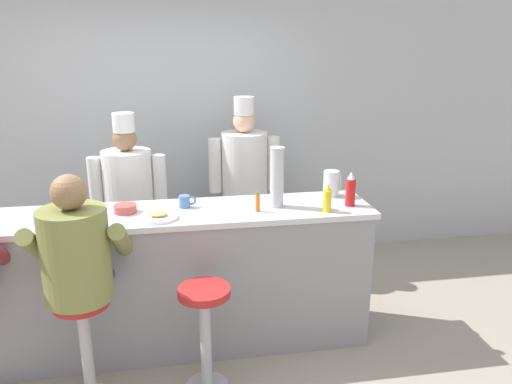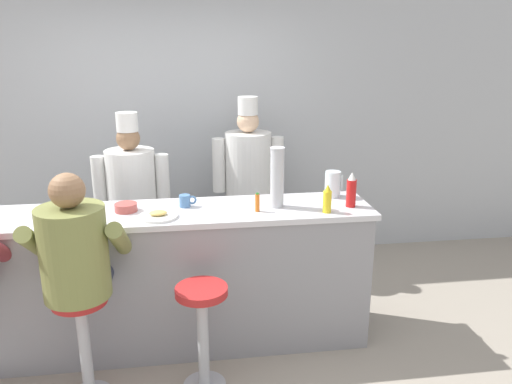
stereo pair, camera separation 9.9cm
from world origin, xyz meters
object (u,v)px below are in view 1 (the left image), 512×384
Objects in this scene: diner_seated_olive at (78,261)px; cook_in_whites_far at (244,179)px; ketchup_bottle_red at (351,190)px; hot_sauce_bottle_orange at (258,202)px; empty_stool_round at (205,323)px; mustard_bottle_yellow at (327,199)px; cook_in_whites_near at (129,200)px; cup_stack_steel at (277,177)px; water_pitcher_clear at (331,183)px; breakfast_plate at (159,217)px; cereal_bowl at (125,209)px; coffee_mug_blue at (185,201)px.

cook_in_whites_far is at bearing 53.53° from diner_seated_olive.
ketchup_bottle_red reaches higher than hot_sauce_bottle_orange.
cook_in_whites_far is (0.50, 1.69, 0.45)m from empty_stool_round.
mustard_bottle_yellow is 0.12× the size of cook_in_whites_near.
diner_seated_olive is at bearing -158.62° from cup_stack_steel.
cup_stack_steel is (-0.32, 0.17, 0.12)m from mustard_bottle_yellow.
water_pitcher_clear is 0.46× the size of cup_stack_steel.
cereal_bowl reaches higher than breakfast_plate.
cook_in_whites_far reaches higher than ketchup_bottle_red.
cup_stack_steel is 0.60× the size of empty_stool_round.
cup_stack_steel is at bearing -2.47° from cereal_bowl.
cook_in_whites_near is at bearing 151.24° from ketchup_bottle_red.
empty_stool_round is (0.08, -0.62, -0.60)m from coffee_mug_blue.
cup_stack_steel reaches higher than mustard_bottle_yellow.
cook_in_whites_far is at bearing 59.08° from breakfast_plate.
cereal_bowl is at bearing 143.88° from breakfast_plate.
diner_seated_olive is 1.33m from cook_in_whites_near.
ketchup_bottle_red is at bearing -64.62° from cook_in_whites_far.
cereal_bowl is 0.10× the size of cook_in_whites_near.
empty_stool_round is (0.26, -0.42, -0.57)m from breakfast_plate.
coffee_mug_blue is at bearing -58.33° from cook_in_whites_near.
ketchup_bottle_red reaches higher than cereal_bowl.
cup_stack_steel is at bearing -158.78° from water_pitcher_clear.
water_pitcher_clear reaches higher than cereal_bowl.
cereal_bowl is at bearing -131.73° from cook_in_whites_far.
ketchup_bottle_red is 0.15× the size of cook_in_whites_far.
ketchup_bottle_red is at bearing 13.51° from diner_seated_olive.
cereal_bowl is at bearing -174.03° from coffee_mug_blue.
water_pitcher_clear is 1.88m from diner_seated_olive.
diner_seated_olive is at bearing -159.69° from hot_sauce_bottle_orange.
water_pitcher_clear reaches higher than hot_sauce_bottle_orange.
empty_stool_round is 1.50m from cook_in_whites_near.
breakfast_plate is at bearing -176.92° from hot_sauce_bottle_orange.
cup_stack_steel reaches higher than cereal_bowl.
cup_stack_steel is (0.64, -0.09, 0.17)m from coffee_mug_blue.
mustard_bottle_yellow reaches higher than cereal_bowl.
cook_in_whites_far reaches higher than diner_seated_olive.
hot_sauce_bottle_orange is 0.86× the size of cereal_bowl.
cook_in_whites_far is (1.03, 0.34, 0.04)m from cook_in_whites_near.
coffee_mug_blue is (-1.10, -0.09, -0.05)m from water_pitcher_clear.
mustard_bottle_yellow reaches higher than water_pitcher_clear.
ketchup_bottle_red is 1.89× the size of hot_sauce_bottle_orange.
diner_seated_olive is 0.91× the size of cook_in_whites_near.
water_pitcher_clear is 0.12× the size of cook_in_whites_near.
cereal_bowl is (-1.57, 0.11, -0.09)m from ketchup_bottle_red.
ketchup_bottle_red is 0.17× the size of diner_seated_olive.
mustard_bottle_yellow is 0.48m from hot_sauce_bottle_orange.
breakfast_plate is 0.75m from empty_stool_round.
empty_stool_round is at bearing -2.61° from diner_seated_olive.
cook_in_whites_near reaches higher than ketchup_bottle_red.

